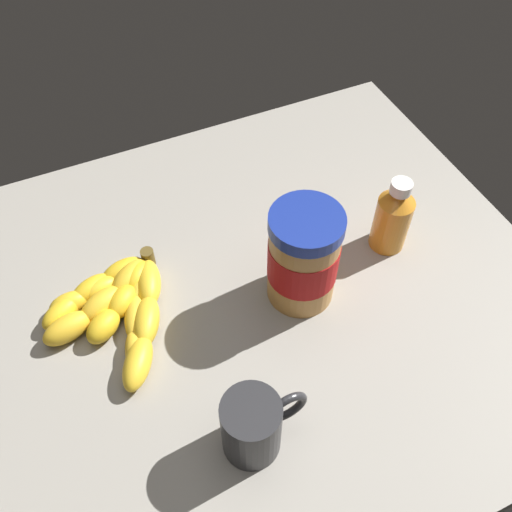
{
  "coord_description": "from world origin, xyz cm",
  "views": [
    {
      "loc": [
        21.09,
        42.87,
        68.68
      ],
      "look_at": [
        0.13,
        -3.53,
        4.33
      ],
      "focal_mm": 39.5,
      "sensor_mm": 36.0,
      "label": 1
    }
  ],
  "objects_px": {
    "honey_bottle": "(393,217)",
    "coffee_mug": "(253,426)",
    "banana_bunch": "(117,304)",
    "peanut_butter_jar": "(303,258)"
  },
  "relations": [
    {
      "from": "peanut_butter_jar",
      "to": "banana_bunch",
      "type": "bearing_deg",
      "value": -16.74
    },
    {
      "from": "banana_bunch",
      "to": "honey_bottle",
      "type": "relative_size",
      "value": 1.7
    },
    {
      "from": "banana_bunch",
      "to": "honey_bottle",
      "type": "xyz_separation_m",
      "value": [
        -0.42,
        0.05,
        0.04
      ]
    },
    {
      "from": "banana_bunch",
      "to": "honey_bottle",
      "type": "height_order",
      "value": "honey_bottle"
    },
    {
      "from": "banana_bunch",
      "to": "peanut_butter_jar",
      "type": "relative_size",
      "value": 1.39
    },
    {
      "from": "banana_bunch",
      "to": "honey_bottle",
      "type": "bearing_deg",
      "value": 173.32
    },
    {
      "from": "peanut_butter_jar",
      "to": "honey_bottle",
      "type": "xyz_separation_m",
      "value": [
        -0.17,
        -0.03,
        -0.02
      ]
    },
    {
      "from": "honey_bottle",
      "to": "coffee_mug",
      "type": "relative_size",
      "value": 1.19
    },
    {
      "from": "coffee_mug",
      "to": "honey_bottle",
      "type": "bearing_deg",
      "value": -147.52
    },
    {
      "from": "banana_bunch",
      "to": "honey_bottle",
      "type": "distance_m",
      "value": 0.43
    }
  ]
}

